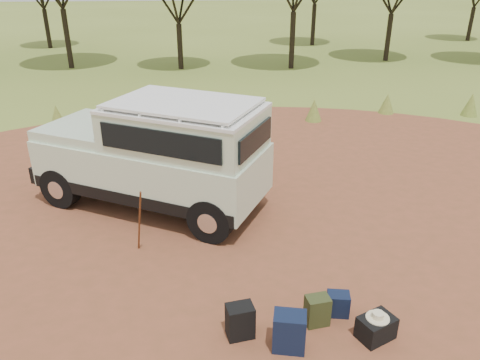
{
  "coord_description": "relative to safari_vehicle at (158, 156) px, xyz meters",
  "views": [
    {
      "loc": [
        -1.18,
        -7.66,
        5.22
      ],
      "look_at": [
        -0.34,
        1.39,
        1.0
      ],
      "focal_mm": 35.0,
      "sensor_mm": 36.0,
      "label": 1
    }
  ],
  "objects": [
    {
      "name": "ground",
      "position": [
        2.13,
        -2.29,
        -1.26
      ],
      "size": [
        140.0,
        140.0,
        0.0
      ],
      "primitive_type": "plane",
      "color": "olive",
      "rests_on": "ground"
    },
    {
      "name": "dirt_clearing",
      "position": [
        2.13,
        -2.29,
        -1.25
      ],
      "size": [
        23.0,
        23.0,
        0.01
      ],
      "primitive_type": "cylinder",
      "color": "brown",
      "rests_on": "ground"
    },
    {
      "name": "grass_fringe",
      "position": [
        2.24,
        6.39,
        -0.86
      ],
      "size": [
        36.6,
        1.6,
        0.9
      ],
      "color": "olive",
      "rests_on": "ground"
    },
    {
      "name": "safari_vehicle",
      "position": [
        0.0,
        0.0,
        0.0
      ],
      "size": [
        5.67,
        4.36,
        2.61
      ],
      "rotation": [
        0.0,
        0.0,
        -0.49
      ],
      "color": "silver",
      "rests_on": "ground"
    },
    {
      "name": "walking_staff",
      "position": [
        -0.25,
        -2.04,
        -0.52
      ],
      "size": [
        0.26,
        0.49,
        1.48
      ],
      "primitive_type": "cylinder",
      "rotation": [
        0.32,
        0.0,
        0.45
      ],
      "color": "brown",
      "rests_on": "ground"
    },
    {
      "name": "backpack_black",
      "position": [
        1.46,
        -4.43,
        -0.98
      ],
      "size": [
        0.45,
        0.37,
        0.56
      ],
      "primitive_type": "cube",
      "rotation": [
        0.0,
        0.0,
        0.18
      ],
      "color": "black",
      "rests_on": "ground"
    },
    {
      "name": "backpack_navy",
      "position": [
        2.16,
        -4.75,
        -0.95
      ],
      "size": [
        0.54,
        0.44,
        0.62
      ],
      "primitive_type": "cube",
      "rotation": [
        0.0,
        0.0,
        -0.22
      ],
      "color": "#111D35",
      "rests_on": "ground"
    },
    {
      "name": "backpack_olive",
      "position": [
        2.7,
        -4.28,
        -1.0
      ],
      "size": [
        0.4,
        0.32,
        0.51
      ],
      "primitive_type": "cube",
      "rotation": [
        0.0,
        0.0,
        0.15
      ],
      "color": "#373F1D",
      "rests_on": "ground"
    },
    {
      "name": "duffel_navy",
      "position": [
        3.09,
        -4.09,
        -1.06
      ],
      "size": [
        0.4,
        0.33,
        0.4
      ],
      "primitive_type": "cube",
      "rotation": [
        0.0,
        0.0,
        -0.19
      ],
      "color": "#111D35",
      "rests_on": "ground"
    },
    {
      "name": "hard_case",
      "position": [
        3.52,
        -4.67,
        -1.07
      ],
      "size": [
        0.65,
        0.57,
        0.38
      ],
      "primitive_type": "cube",
      "rotation": [
        0.0,
        0.0,
        0.43
      ],
      "color": "black",
      "rests_on": "ground"
    },
    {
      "name": "stuff_sack",
      "position": [
        2.13,
        -4.75,
        -1.12
      ],
      "size": [
        0.32,
        0.32,
        0.29
      ],
      "primitive_type": "cylinder",
      "rotation": [
        1.57,
        0.0,
        -0.13
      ],
      "color": "black",
      "rests_on": "ground"
    },
    {
      "name": "safari_hat",
      "position": [
        3.52,
        -4.67,
        -0.84
      ],
      "size": [
        0.35,
        0.35,
        0.1
      ],
      "color": "beige",
      "rests_on": "hard_case"
    }
  ]
}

